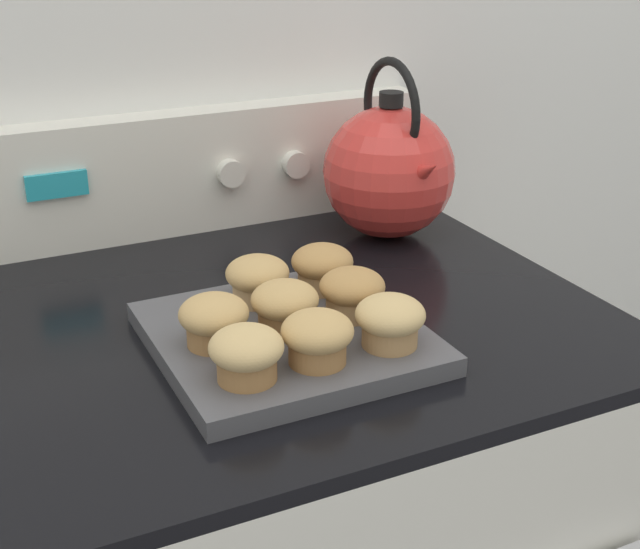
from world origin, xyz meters
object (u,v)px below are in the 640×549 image
(muffin_r0_c2, at_px, (390,320))
(muffin_r0_c0, at_px, (246,353))
(muffin_r1_c1, at_px, (285,305))
(muffin_r2_c2, at_px, (322,266))
(muffin_r1_c2, at_px, (352,292))
(muffin_r1_c0, at_px, (214,319))
(muffin_r2_c1, at_px, (258,278))
(tea_kettle, at_px, (390,170))
(muffin_pan, at_px, (287,338))
(muffin_r0_c1, at_px, (317,337))

(muffin_r0_c2, bearing_deg, muffin_r0_c0, -179.37)
(muffin_r0_c0, relative_size, muffin_r1_c1, 1.00)
(muffin_r2_c2, bearing_deg, muffin_r1_c2, -91.27)
(muffin_r1_c2, relative_size, muffin_r2_c2, 1.00)
(muffin_r1_c0, relative_size, muffin_r1_c2, 1.00)
(muffin_r1_c0, height_order, muffin_r2_c1, same)
(muffin_r1_c0, xyz_separation_m, tea_kettle, (0.35, 0.25, 0.05))
(muffin_r0_c2, height_order, muffin_r1_c2, same)
(muffin_pan, bearing_deg, tea_kettle, 43.10)
(muffin_r0_c2, height_order, muffin_r2_c2, same)
(muffin_r2_c1, height_order, tea_kettle, tea_kettle)
(muffin_r0_c2, xyz_separation_m, muffin_r1_c0, (-0.16, 0.08, 0.00))
(muffin_r0_c1, xyz_separation_m, muffin_r1_c0, (-0.08, 0.08, 0.00))
(muffin_r1_c2, bearing_deg, muffin_r0_c0, -152.50)
(muffin_r0_c1, distance_m, muffin_r2_c2, 0.18)
(muffin_r0_c1, bearing_deg, muffin_r1_c2, 44.86)
(muffin_pan, height_order, muffin_r2_c1, muffin_r2_c1)
(muffin_r1_c0, relative_size, muffin_r2_c2, 1.00)
(muffin_r2_c1, xyz_separation_m, muffin_r2_c2, (0.08, -0.00, 0.00))
(muffin_r0_c1, relative_size, muffin_r2_c2, 1.00)
(muffin_r1_c1, xyz_separation_m, muffin_r1_c2, (0.08, -0.00, 0.00))
(muffin_r0_c1, bearing_deg, muffin_r2_c1, 89.63)
(muffin_r1_c2, xyz_separation_m, muffin_r2_c2, (0.00, 0.08, 0.00))
(muffin_r0_c2, bearing_deg, muffin_r1_c0, 153.66)
(muffin_r0_c0, height_order, muffin_r1_c0, same)
(muffin_r0_c0, bearing_deg, muffin_r0_c1, 0.64)
(muffin_pan, distance_m, muffin_r0_c2, 0.12)
(muffin_r0_c1, relative_size, muffin_r1_c2, 1.00)
(muffin_r1_c1, bearing_deg, muffin_r0_c2, -44.08)
(muffin_r0_c0, distance_m, muffin_r2_c2, 0.23)
(muffin_r1_c0, bearing_deg, muffin_r1_c1, -0.14)
(muffin_r1_c0, xyz_separation_m, muffin_r1_c2, (0.16, -0.00, 0.00))
(muffin_pan, distance_m, muffin_r1_c2, 0.09)
(muffin_r0_c2, bearing_deg, muffin_r1_c2, 91.63)
(muffin_r0_c0, distance_m, muffin_r1_c2, 0.18)
(muffin_r2_c2, bearing_deg, muffin_r2_c1, 179.84)
(muffin_r0_c1, bearing_deg, tea_kettle, 50.80)
(muffin_r1_c1, bearing_deg, muffin_pan, -27.69)
(muffin_r2_c1, distance_m, tea_kettle, 0.33)
(muffin_r0_c2, height_order, muffin_r1_c1, same)
(muffin_pan, distance_m, tea_kettle, 0.38)
(muffin_pan, relative_size, muffin_r2_c2, 3.81)
(muffin_r1_c1, relative_size, muffin_r2_c2, 1.00)
(muffin_r0_c2, distance_m, muffin_r2_c1, 0.18)
(muffin_r1_c1, height_order, muffin_r1_c2, same)
(muffin_r1_c0, height_order, tea_kettle, tea_kettle)
(muffin_r2_c1, bearing_deg, muffin_r1_c1, -90.39)
(muffin_r2_c1, height_order, muffin_r2_c2, same)
(muffin_r0_c0, height_order, muffin_r1_c1, same)
(muffin_r0_c2, bearing_deg, muffin_pan, 135.70)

